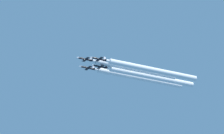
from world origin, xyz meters
name	(u,v)px	position (x,y,z in m)	size (l,w,h in m)	color
jet_lead	(85,59)	(-0.55, 6.30, 146.63)	(8.41, 12.24, 2.94)	black
jet_left_wingman	(98,59)	(-8.67, 0.39, 144.99)	(8.41, 12.24, 2.94)	black
jet_right_wingman	(87,68)	(8.99, -0.24, 144.94)	(8.41, 12.24, 2.94)	black
jet_slot	(100,66)	(0.44, -5.28, 143.84)	(8.41, 12.24, 2.94)	black
smoke_trail_lead	(135,69)	(-0.55, -32.16, 146.60)	(3.66, 65.76, 3.66)	white
smoke_trail_left_wingman	(152,70)	(-8.67, -41.25, 144.96)	(3.66, 72.12, 3.66)	white
smoke_trail_right_wingman	(139,78)	(8.99, -41.43, 144.91)	(3.66, 71.22, 3.66)	white
smoke_trail_slot	(151,77)	(0.44, -45.93, 143.81)	(3.66, 70.16, 3.66)	white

